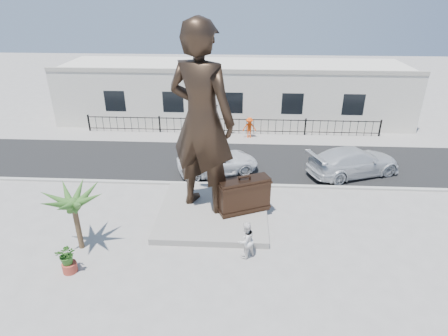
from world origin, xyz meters
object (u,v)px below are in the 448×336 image
object	(u,v)px
car_white	(218,162)
tourist	(246,240)
suitcase	(244,195)
statue	(202,120)

from	to	relation	value
car_white	tourist	bearing A→B (deg)	172.78
suitcase	tourist	xyz separation A→B (m)	(0.09, -3.06, -0.33)
statue	car_white	world-z (taller)	statue
suitcase	tourist	world-z (taller)	suitcase
suitcase	car_white	world-z (taller)	suitcase
statue	tourist	bearing A→B (deg)	145.47
tourist	car_white	size ratio (longest dim) A/B	0.34
car_white	statue	bearing A→B (deg)	155.33
statue	suitcase	world-z (taller)	statue
suitcase	car_white	distance (m)	5.02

